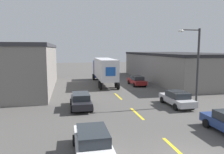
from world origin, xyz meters
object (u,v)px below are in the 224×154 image
(parked_car_left_far, at_px, (81,100))
(street_lamp, at_px, (195,62))
(parked_car_left_near, at_px, (92,142))
(parked_car_right_mid, at_px, (177,98))
(parked_car_right_far, at_px, (137,80))
(semi_truck, at_px, (104,69))

(parked_car_left_far, distance_m, street_lamp, 11.25)
(parked_car_left_far, height_order, parked_car_left_near, same)
(street_lamp, bearing_deg, parked_car_left_far, 172.62)
(parked_car_right_mid, height_order, parked_car_right_far, same)
(parked_car_left_far, height_order, parked_car_right_far, same)
(parked_car_right_mid, relative_size, parked_car_right_far, 1.00)
(semi_truck, relative_size, parked_car_left_far, 2.77)
(parked_car_left_far, relative_size, parked_car_left_near, 1.00)
(parked_car_right_far, height_order, street_lamp, street_lamp)
(parked_car_left_near, bearing_deg, parked_car_right_mid, 42.16)
(parked_car_right_mid, relative_size, parked_car_left_near, 1.00)
(parked_car_left_near, bearing_deg, semi_truck, 79.01)
(parked_car_left_far, xyz_separation_m, parked_car_right_mid, (9.03, -1.05, 0.00))
(semi_truck, distance_m, parked_car_right_far, 5.44)
(parked_car_right_mid, bearing_deg, parked_car_right_far, 90.00)
(parked_car_left_near, bearing_deg, parked_car_left_far, 90.00)
(parked_car_left_far, bearing_deg, parked_car_right_far, 51.14)
(parked_car_left_near, xyz_separation_m, parked_car_right_far, (9.03, 20.44, 0.00))
(parked_car_left_near, distance_m, parked_car_right_far, 22.35)
(semi_truck, bearing_deg, parked_car_left_near, -99.64)
(parked_car_right_far, distance_m, street_lamp, 13.16)
(semi_truck, distance_m, street_lamp, 16.33)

